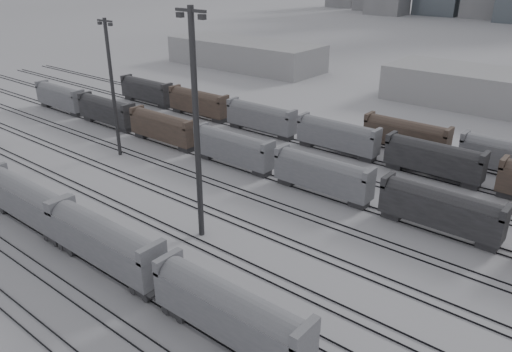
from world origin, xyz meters
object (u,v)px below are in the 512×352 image
Objects in this scene: hopper_car_b at (105,241)px; hopper_car_a at (27,198)px; light_mast_c at (196,124)px; hopper_car_c at (230,310)px.

hopper_car_a is at bearing 180.00° from hopper_car_b.
hopper_car_a is at bearing -147.84° from light_mast_c.
hopper_car_c is at bearing 0.00° from hopper_car_b.
hopper_car_a is 1.01× the size of hopper_car_c.
light_mast_c reaches higher than hopper_car_a.
hopper_car_c is (34.33, 0.00, -0.02)m from hopper_car_a.
hopper_car_c is (17.96, 0.00, -0.09)m from hopper_car_b.
hopper_car_c is at bearing 0.00° from hopper_car_a.
hopper_car_a is 34.33m from hopper_car_c.
hopper_car_a is 0.60× the size of light_mast_c.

